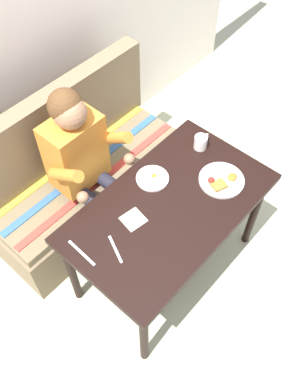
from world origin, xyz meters
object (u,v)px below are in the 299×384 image
(plate_eggs, at_px, (152,178))
(fork, at_px, (115,249))
(plate_breakfast, at_px, (221,180))
(coffee_mug, at_px, (201,142))
(napkin, at_px, (133,219))
(knife, at_px, (82,253))
(couch, at_px, (84,179))
(table, at_px, (169,214))
(person, at_px, (84,160))

(plate_eggs, relative_size, fork, 1.12)
(plate_breakfast, xyz_separation_m, coffee_mug, (0.13, 0.25, 0.03))
(coffee_mug, bearing_deg, plate_eggs, 172.20)
(plate_breakfast, xyz_separation_m, napkin, (-0.53, 0.20, -0.01))
(coffee_mug, bearing_deg, knife, 179.78)
(fork, bearing_deg, plate_breakfast, 12.46)
(couch, bearing_deg, napkin, -106.63)
(table, relative_size, couch, 0.83)
(table, relative_size, plate_eggs, 6.31)
(plate_eggs, bearing_deg, couch, 97.51)
(person, xyz_separation_m, napkin, (-0.11, -0.50, -0.01))
(fork, bearing_deg, napkin, 39.47)
(plate_eggs, height_order, knife, plate_eggs)
(table, xyz_separation_m, knife, (-0.53, 0.15, 0.08))
(table, distance_m, napkin, 0.24)
(person, height_order, napkin, person)
(table, bearing_deg, knife, 164.56)
(fork, bearing_deg, person, 85.16)
(fork, bearing_deg, table, 19.25)
(couch, distance_m, plate_eggs, 0.71)
(table, relative_size, knife, 6.00)
(person, distance_m, plate_breakfast, 0.82)
(table, bearing_deg, plate_breakfast, -19.22)
(person, bearing_deg, plate_breakfast, -59.41)
(plate_breakfast, height_order, fork, plate_breakfast)
(plate_eggs, distance_m, fork, 0.50)
(coffee_mug, bearing_deg, couch, 126.35)
(knife, bearing_deg, couch, 51.81)
(couch, distance_m, napkin, 0.81)
(couch, height_order, plate_eggs, couch)
(couch, xyz_separation_m, person, (-0.09, -0.17, 0.41))
(couch, bearing_deg, coffee_mug, -53.65)
(plate_breakfast, distance_m, coffee_mug, 0.29)
(fork, bearing_deg, plate_eggs, 42.81)
(plate_breakfast, relative_size, knife, 1.31)
(coffee_mug, height_order, knife, coffee_mug)
(table, relative_size, napkin, 10.39)
(plate_eggs, bearing_deg, plate_breakfast, -50.99)
(person, bearing_deg, napkin, -102.45)
(knife, bearing_deg, coffee_mug, 1.93)
(couch, distance_m, person, 0.46)
(napkin, xyz_separation_m, knife, (-0.32, 0.06, -0.00))
(table, bearing_deg, couch, 90.00)
(person, height_order, fork, person)
(table, xyz_separation_m, plate_eggs, (0.08, 0.19, 0.09))
(table, bearing_deg, coffee_mug, 17.14)
(person, distance_m, knife, 0.62)
(person, relative_size, napkin, 10.49)
(couch, xyz_separation_m, fork, (-0.40, -0.73, 0.40))
(couch, relative_size, person, 1.19)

